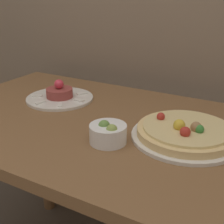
{
  "coord_description": "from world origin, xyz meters",
  "views": [
    {
      "loc": [
        0.4,
        -0.42,
        1.18
      ],
      "look_at": [
        -0.04,
        0.36,
        0.81
      ],
      "focal_mm": 50.0,
      "sensor_mm": 36.0,
      "label": 1
    }
  ],
  "objects": [
    {
      "name": "dining_table",
      "position": [
        0.0,
        0.36,
        0.67
      ],
      "size": [
        1.37,
        0.73,
        0.77
      ],
      "color": "brown",
      "rests_on": "ground_plane"
    },
    {
      "name": "pizza_plate",
      "position": [
        0.19,
        0.38,
        0.79
      ],
      "size": [
        0.31,
        0.31,
        0.06
      ],
      "color": "silver",
      "rests_on": "dining_table"
    },
    {
      "name": "tartare_plate",
      "position": [
        -0.33,
        0.46,
        0.79
      ],
      "size": [
        0.25,
        0.25,
        0.08
      ],
      "color": "silver",
      "rests_on": "dining_table"
    },
    {
      "name": "small_bowl",
      "position": [
        0.01,
        0.25,
        0.8
      ],
      "size": [
        0.1,
        0.1,
        0.06
      ],
      "color": "white",
      "rests_on": "dining_table"
    }
  ]
}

